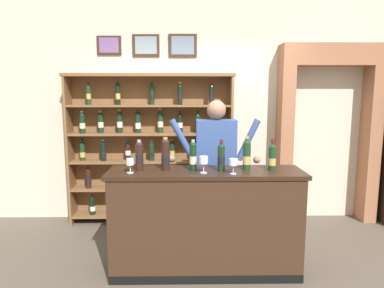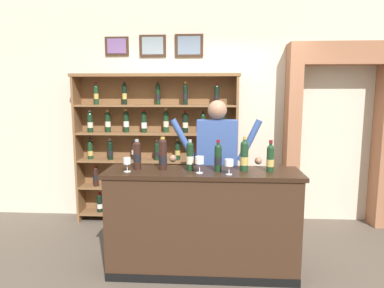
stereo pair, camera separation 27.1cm
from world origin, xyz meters
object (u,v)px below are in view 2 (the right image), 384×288
tasting_bottle_rosso (137,155)px  wine_shelf (157,145)px  tasting_bottle_riserva (270,158)px  wine_glass_center (229,163)px  tasting_bottle_vin_santo (244,156)px  wine_glass_left (127,162)px  shopkeeper (217,158)px  tasting_bottle_brunello (163,154)px  tasting_bottle_chianti (218,157)px  tasting_bottle_prosecco (190,156)px  wine_glass_right (200,161)px  tasting_counter (202,222)px

tasting_bottle_rosso → wine_shelf: bearing=91.4°
tasting_bottle_riserva → wine_glass_center: size_ratio=2.11×
tasting_bottle_rosso → tasting_bottle_vin_santo: (1.02, -0.01, 0.00)m
tasting_bottle_riserva → wine_glass_left: bearing=-176.2°
tasting_bottle_riserva → wine_glass_left: tasting_bottle_riserva is taller
shopkeeper → tasting_bottle_vin_santo: shopkeeper is taller
shopkeeper → tasting_bottle_brunello: (-0.52, -0.48, 0.13)m
tasting_bottle_brunello → wine_glass_center: tasting_bottle_brunello is taller
tasting_bottle_vin_santo → wine_glass_left: 1.10m
tasting_bottle_rosso → tasting_bottle_chianti: size_ratio=0.97×
tasting_bottle_prosecco → tasting_bottle_vin_santo: bearing=0.6°
wine_glass_right → tasting_bottle_chianti: bearing=25.9°
tasting_counter → shopkeeper: bearing=74.7°
wine_shelf → wine_glass_left: 1.46m
wine_glass_right → wine_glass_left: wine_glass_right is taller
wine_shelf → tasting_bottle_vin_santo: 1.72m
tasting_counter → shopkeeper: (0.14, 0.51, 0.54)m
tasting_counter → wine_glass_right: bearing=-104.3°
shopkeeper → tasting_bottle_vin_santo: (0.25, -0.50, 0.12)m
tasting_bottle_chianti → wine_glass_right: bearing=-154.1°
tasting_bottle_brunello → tasting_bottle_prosecco: size_ratio=1.07×
tasting_bottle_brunello → tasting_bottle_vin_santo: 0.78m
tasting_bottle_prosecco → tasting_bottle_chianti: bearing=-5.8°
tasting_bottle_rosso → wine_glass_center: tasting_bottle_rosso is taller
wine_shelf → tasting_bottle_prosecco: (0.55, -1.36, 0.11)m
tasting_counter → tasting_bottle_brunello: bearing=175.1°
wine_glass_center → wine_glass_left: (-0.95, 0.06, -0.01)m
shopkeeper → tasting_bottle_brunello: shopkeeper is taller
wine_glass_center → wine_glass_left: size_ratio=1.05×
tasting_bottle_brunello → tasting_bottle_riserva: bearing=-1.6°
tasting_bottle_brunello → wine_glass_right: tasting_bottle_brunello is taller
tasting_counter → tasting_bottle_rosso: 0.91m
wine_glass_center → wine_glass_right: bearing=170.6°
shopkeeper → tasting_bottle_rosso: (-0.77, -0.49, 0.12)m
wine_glass_center → tasting_bottle_rosso: bearing=169.3°
shopkeeper → tasting_bottle_chianti: bearing=-89.4°
tasting_bottle_vin_santo → tasting_bottle_rosso: bearing=179.7°
tasting_bottle_prosecco → tasting_bottle_riserva: (0.75, -0.01, -0.01)m
shopkeeper → wine_glass_left: bearing=-144.6°
tasting_bottle_prosecco → wine_glass_center: (0.36, -0.15, -0.04)m
tasting_bottle_prosecco → tasting_bottle_vin_santo: size_ratio=0.90×
wine_glass_center → tasting_bottle_prosecco: bearing=157.0°
shopkeeper → tasting_bottle_prosecco: (-0.26, -0.50, 0.12)m
wine_shelf → wine_glass_center: (0.91, -1.52, 0.07)m
wine_glass_right → wine_glass_left: size_ratio=1.16×
wine_shelf → tasting_bottle_prosecco: size_ratio=7.47×
wine_shelf → tasting_counter: wine_shelf is taller
tasting_counter → tasting_bottle_chianti: 0.67m
tasting_counter → wine_shelf: bearing=115.8°
tasting_counter → tasting_bottle_rosso: size_ratio=6.36×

